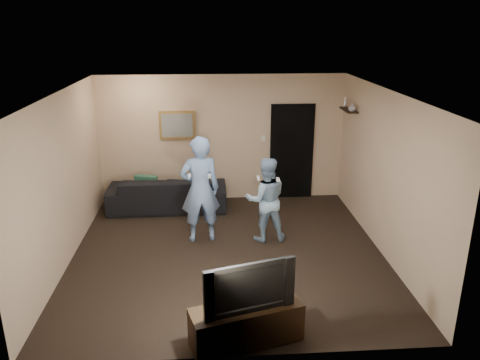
{
  "coord_description": "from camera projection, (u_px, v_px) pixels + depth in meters",
  "views": [
    {
      "loc": [
        -0.28,
        -6.84,
        3.61
      ],
      "look_at": [
        0.22,
        0.3,
        1.15
      ],
      "focal_mm": 35.0,
      "sensor_mm": 36.0,
      "label": 1
    }
  ],
  "objects": [
    {
      "name": "television",
      "position": [
        247.0,
        284.0,
        5.27
      ],
      "size": [
        1.07,
        0.43,
        0.62
      ],
      "primitive_type": "imported",
      "rotation": [
        0.0,
        0.0,
        0.28
      ],
      "color": "black",
      "rests_on": "tv_console"
    },
    {
      "name": "wall_left",
      "position": [
        62.0,
        181.0,
        7.06
      ],
      "size": [
        0.04,
        5.0,
        2.6
      ],
      "primitive_type": "cube",
      "color": "tan",
      "rests_on": "ground"
    },
    {
      "name": "ceiling",
      "position": [
        227.0,
        93.0,
        6.8
      ],
      "size": [
        5.0,
        5.0,
        0.04
      ],
      "primitive_type": "cube",
      "color": "silver",
      "rests_on": "wall_back"
    },
    {
      "name": "throw_pillow",
      "position": [
        146.0,
        186.0,
        9.27
      ],
      "size": [
        0.46,
        0.26,
        0.44
      ],
      "primitive_type": "cube",
      "rotation": [
        0.0,
        0.0,
        -0.29
      ],
      "color": "#184939",
      "rests_on": "sofa"
    },
    {
      "name": "painting_frame",
      "position": [
        177.0,
        125.0,
        9.4
      ],
      "size": [
        0.72,
        0.05,
        0.57
      ],
      "primitive_type": "cube",
      "color": "olive",
      "rests_on": "wall_back"
    },
    {
      "name": "sofa",
      "position": [
        167.0,
        192.0,
        9.34
      ],
      "size": [
        2.33,
        0.91,
        0.68
      ],
      "primitive_type": "imported",
      "rotation": [
        0.0,
        0.0,
        3.14
      ],
      "color": "black",
      "rests_on": "ground"
    },
    {
      "name": "shelf_vase",
      "position": [
        352.0,
        107.0,
        8.64
      ],
      "size": [
        0.17,
        0.17,
        0.15
      ],
      "primitive_type": "imported",
      "rotation": [
        0.0,
        0.0,
        -0.2
      ],
      "color": "#A5A5AA",
      "rests_on": "wall_shelf"
    },
    {
      "name": "painting_canvas",
      "position": [
        177.0,
        125.0,
        9.38
      ],
      "size": [
        0.62,
        0.01,
        0.47
      ],
      "primitive_type": "cube",
      "color": "slate",
      "rests_on": "painting_frame"
    },
    {
      "name": "doorway",
      "position": [
        292.0,
        152.0,
        9.75
      ],
      "size": [
        0.9,
        0.06,
        2.0
      ],
      "primitive_type": "cube",
      "color": "black",
      "rests_on": "ground"
    },
    {
      "name": "light_switch",
      "position": [
        263.0,
        138.0,
        9.62
      ],
      "size": [
        0.08,
        0.02,
        0.12
      ],
      "primitive_type": "cube",
      "color": "silver",
      "rests_on": "wall_back"
    },
    {
      "name": "shelf_figurine",
      "position": [
        345.0,
        102.0,
        9.07
      ],
      "size": [
        0.06,
        0.06,
        0.18
      ],
      "primitive_type": "cylinder",
      "color": "#B6B6BA",
      "rests_on": "wall_shelf"
    },
    {
      "name": "wall_right",
      "position": [
        385.0,
        174.0,
        7.39
      ],
      "size": [
        0.04,
        5.0,
        2.6
      ],
      "primitive_type": "cube",
      "color": "tan",
      "rests_on": "ground"
    },
    {
      "name": "ground",
      "position": [
        228.0,
        253.0,
        7.65
      ],
      "size": [
        5.0,
        5.0,
        0.0
      ],
      "primitive_type": "plane",
      "color": "black",
      "rests_on": "ground"
    },
    {
      "name": "tv_console",
      "position": [
        246.0,
        324.0,
        5.44
      ],
      "size": [
        1.37,
        0.76,
        0.47
      ],
      "primitive_type": "cube",
      "rotation": [
        0.0,
        0.0,
        0.28
      ],
      "color": "black",
      "rests_on": "ground"
    },
    {
      "name": "wall_front",
      "position": [
        238.0,
        254.0,
        4.87
      ],
      "size": [
        5.0,
        0.04,
        2.6
      ],
      "primitive_type": "cube",
      "color": "tan",
      "rests_on": "ground"
    },
    {
      "name": "wall_back",
      "position": [
        222.0,
        139.0,
        9.59
      ],
      "size": [
        5.0,
        0.04,
        2.6
      ],
      "primitive_type": "cube",
      "color": "tan",
      "rests_on": "ground"
    },
    {
      "name": "wii_player_left",
      "position": [
        200.0,
        189.0,
        7.83
      ],
      "size": [
        0.73,
        0.56,
        1.83
      ],
      "color": "#7A9CD3",
      "rests_on": "ground"
    },
    {
      "name": "wall_shelf",
      "position": [
        349.0,
        110.0,
        8.86
      ],
      "size": [
        0.2,
        0.6,
        0.03
      ],
      "primitive_type": "cube",
      "color": "black",
      "rests_on": "wall_right"
    },
    {
      "name": "wii_player_right",
      "position": [
        266.0,
        200.0,
        7.9
      ],
      "size": [
        0.74,
        0.59,
        1.46
      ],
      "color": "#8AACC9",
      "rests_on": "ground"
    }
  ]
}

